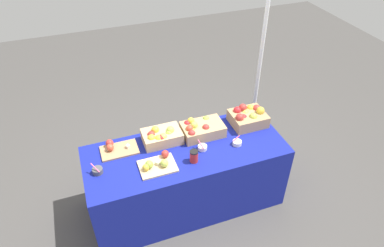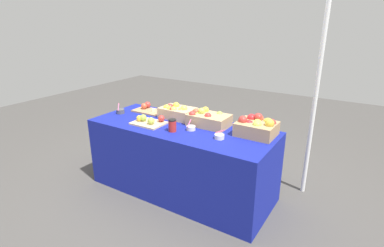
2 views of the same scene
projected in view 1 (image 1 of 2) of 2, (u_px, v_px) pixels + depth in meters
name	position (u px, v px, depth m)	size (l,w,h in m)	color
ground_plane	(187.00, 201.00, 3.70)	(10.00, 10.00, 0.00)	#474442
table	(186.00, 177.00, 3.47)	(1.90, 0.76, 0.74)	navy
apple_crate_left	(248.00, 116.00, 3.52)	(0.35, 0.29, 0.18)	tan
apple_crate_middle	(201.00, 129.00, 3.38)	(0.40, 0.26, 0.17)	tan
apple_crate_right	(162.00, 136.00, 3.29)	(0.37, 0.25, 0.16)	tan
cutting_board_front	(157.00, 164.00, 3.05)	(0.32, 0.24, 0.09)	#D1B284
cutting_board_back	(116.00, 148.00, 3.22)	(0.34, 0.22, 0.09)	tan
sample_bowl_near	(98.00, 171.00, 2.99)	(0.09, 0.10, 0.11)	#4C4C51
sample_bowl_mid	(202.00, 147.00, 3.24)	(0.09, 0.10, 0.09)	silver
sample_bowl_far	(237.00, 143.00, 3.29)	(0.09, 0.09, 0.08)	silver
coffee_cup	(194.00, 156.00, 3.08)	(0.08, 0.08, 0.12)	red
tent_pole	(259.00, 69.00, 3.88)	(0.04, 0.04, 2.05)	white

